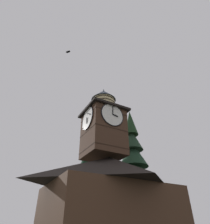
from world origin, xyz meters
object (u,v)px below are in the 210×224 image
object	(u,v)px
building_main	(110,199)
flying_bird_high	(68,52)
pine_tree_behind	(88,181)
pine_tree_aside	(135,181)
clock_tower	(103,125)
moon	(91,183)

from	to	relation	value
building_main	flying_bird_high	distance (m)	15.94
pine_tree_behind	flying_bird_high	distance (m)	16.78
pine_tree_behind	pine_tree_aside	distance (m)	6.32
clock_tower	pine_tree_behind	xyz separation A→B (m)	(-2.02, -7.96, -4.37)
clock_tower	flying_bird_high	distance (m)	9.10
pine_tree_aside	pine_tree_behind	bearing A→B (deg)	-46.59
pine_tree_behind	flying_bird_high	xyz separation A→B (m)	(7.54, 9.77, 11.37)
building_main	pine_tree_behind	bearing A→B (deg)	-100.44
pine_tree_behind	pine_tree_aside	xyz separation A→B (m)	(-4.33, 4.58, -0.49)
clock_tower	pine_tree_aside	distance (m)	8.68
pine_tree_aside	moon	xyz separation A→B (m)	(-12.42, -39.97, 7.97)
moon	flying_bird_high	world-z (taller)	flying_bird_high
clock_tower	pine_tree_behind	bearing A→B (deg)	-104.23
clock_tower	moon	bearing A→B (deg)	-113.41
building_main	moon	xyz separation A→B (m)	(-18.30, -43.81, 10.82)
moon	pine_tree_aside	bearing A→B (deg)	72.74
clock_tower	flying_bird_high	size ratio (longest dim) A/B	17.26
clock_tower	building_main	bearing A→B (deg)	135.78
flying_bird_high	moon	bearing A→B (deg)	-118.27
moon	flying_bird_high	xyz separation A→B (m)	(24.29, 45.16, 3.89)
moon	flying_bird_high	distance (m)	51.43
pine_tree_aside	flying_bird_high	xyz separation A→B (m)	(11.87, 5.19, 11.86)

